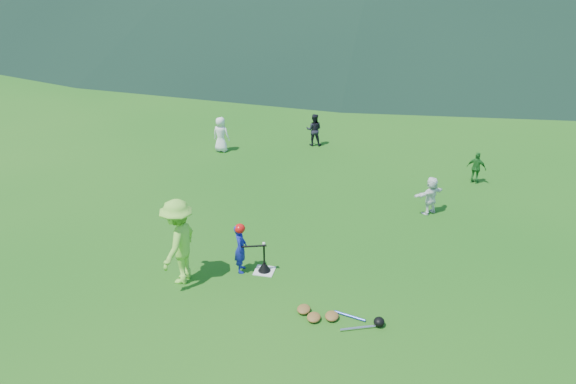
{
  "coord_description": "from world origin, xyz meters",
  "views": [
    {
      "loc": [
        2.95,
        -10.64,
        7.1
      ],
      "look_at": [
        0.0,
        2.5,
        0.9
      ],
      "focal_mm": 35.0,
      "sensor_mm": 36.0,
      "label": 1
    }
  ],
  "objects_px": {
    "fielder_a": "(221,134)",
    "fielder_b": "(314,130)",
    "fielder_d": "(431,195)",
    "adult_coach": "(179,242)",
    "fielder_c": "(476,168)",
    "equipment_pile": "(332,316)",
    "home_plate": "(264,271)",
    "batter_child": "(241,248)",
    "batting_tee": "(264,266)"
  },
  "relations": [
    {
      "from": "fielder_a",
      "to": "fielder_d",
      "type": "xyz_separation_m",
      "value": [
        7.26,
        -3.42,
        -0.09
      ]
    },
    {
      "from": "fielder_c",
      "to": "batter_child",
      "type": "bearing_deg",
      "value": 68.7
    },
    {
      "from": "equipment_pile",
      "to": "home_plate",
      "type": "bearing_deg",
      "value": 141.59
    },
    {
      "from": "fielder_d",
      "to": "fielder_b",
      "type": "bearing_deg",
      "value": -92.66
    },
    {
      "from": "home_plate",
      "to": "fielder_c",
      "type": "height_order",
      "value": "fielder_c"
    },
    {
      "from": "fielder_a",
      "to": "fielder_b",
      "type": "bearing_deg",
      "value": -147.57
    },
    {
      "from": "home_plate",
      "to": "fielder_c",
      "type": "distance_m",
      "value": 8.2
    },
    {
      "from": "adult_coach",
      "to": "equipment_pile",
      "type": "relative_size",
      "value": 1.1
    },
    {
      "from": "fielder_b",
      "to": "fielder_c",
      "type": "height_order",
      "value": "fielder_b"
    },
    {
      "from": "fielder_c",
      "to": "fielder_d",
      "type": "height_order",
      "value": "fielder_d"
    },
    {
      "from": "home_plate",
      "to": "adult_coach",
      "type": "bearing_deg",
      "value": -156.53
    },
    {
      "from": "fielder_c",
      "to": "fielder_b",
      "type": "bearing_deg",
      "value": -2.59
    },
    {
      "from": "batting_tee",
      "to": "fielder_b",
      "type": "bearing_deg",
      "value": 92.68
    },
    {
      "from": "home_plate",
      "to": "batting_tee",
      "type": "bearing_deg",
      "value": 0.0
    },
    {
      "from": "home_plate",
      "to": "equipment_pile",
      "type": "bearing_deg",
      "value": -38.41
    },
    {
      "from": "fielder_b",
      "to": "batting_tee",
      "type": "distance_m",
      "value": 8.7
    },
    {
      "from": "home_plate",
      "to": "batting_tee",
      "type": "xyz_separation_m",
      "value": [
        0.0,
        0.0,
        0.12
      ]
    },
    {
      "from": "batter_child",
      "to": "adult_coach",
      "type": "height_order",
      "value": "adult_coach"
    },
    {
      "from": "batter_child",
      "to": "adult_coach",
      "type": "relative_size",
      "value": 0.6
    },
    {
      "from": "batter_child",
      "to": "fielder_d",
      "type": "bearing_deg",
      "value": -58.78
    },
    {
      "from": "fielder_a",
      "to": "batting_tee",
      "type": "bearing_deg",
      "value": 124.71
    },
    {
      "from": "fielder_c",
      "to": "batting_tee",
      "type": "height_order",
      "value": "fielder_c"
    },
    {
      "from": "fielder_b",
      "to": "fielder_c",
      "type": "distance_m",
      "value": 6.0
    },
    {
      "from": "fielder_d",
      "to": "adult_coach",
      "type": "bearing_deg",
      "value": -3.15
    },
    {
      "from": "adult_coach",
      "to": "fielder_c",
      "type": "xyz_separation_m",
      "value": [
        6.86,
        7.12,
        -0.48
      ]
    },
    {
      "from": "home_plate",
      "to": "batter_child",
      "type": "bearing_deg",
      "value": -171.34
    },
    {
      "from": "fielder_b",
      "to": "fielder_c",
      "type": "relative_size",
      "value": 1.18
    },
    {
      "from": "fielder_a",
      "to": "equipment_pile",
      "type": "relative_size",
      "value": 0.7
    },
    {
      "from": "fielder_a",
      "to": "adult_coach",
      "type": "bearing_deg",
      "value": 111.57
    },
    {
      "from": "fielder_a",
      "to": "fielder_d",
      "type": "distance_m",
      "value": 8.02
    },
    {
      "from": "home_plate",
      "to": "batting_tee",
      "type": "relative_size",
      "value": 0.66
    },
    {
      "from": "home_plate",
      "to": "batter_child",
      "type": "height_order",
      "value": "batter_child"
    },
    {
      "from": "fielder_b",
      "to": "fielder_d",
      "type": "height_order",
      "value": "fielder_b"
    },
    {
      "from": "fielder_b",
      "to": "fielder_d",
      "type": "xyz_separation_m",
      "value": [
        4.14,
        -4.78,
        -0.05
      ]
    },
    {
      "from": "adult_coach",
      "to": "fielder_a",
      "type": "xyz_separation_m",
      "value": [
        -1.8,
        8.07,
        -0.36
      ]
    },
    {
      "from": "adult_coach",
      "to": "fielder_b",
      "type": "height_order",
      "value": "adult_coach"
    },
    {
      "from": "fielder_d",
      "to": "equipment_pile",
      "type": "distance_m",
      "value": 5.68
    },
    {
      "from": "adult_coach",
      "to": "fielder_b",
      "type": "relative_size",
      "value": 1.66
    },
    {
      "from": "fielder_a",
      "to": "fielder_b",
      "type": "xyz_separation_m",
      "value": [
        3.12,
        1.35,
        -0.03
      ]
    },
    {
      "from": "adult_coach",
      "to": "equipment_pile",
      "type": "bearing_deg",
      "value": 81.18
    },
    {
      "from": "fielder_d",
      "to": "batting_tee",
      "type": "distance_m",
      "value": 5.41
    },
    {
      "from": "home_plate",
      "to": "fielder_a",
      "type": "bearing_deg",
      "value": 115.71
    },
    {
      "from": "home_plate",
      "to": "fielder_b",
      "type": "height_order",
      "value": "fielder_b"
    },
    {
      "from": "adult_coach",
      "to": "fielder_a",
      "type": "relative_size",
      "value": 1.57
    },
    {
      "from": "batter_child",
      "to": "fielder_d",
      "type": "height_order",
      "value": "batter_child"
    },
    {
      "from": "adult_coach",
      "to": "fielder_c",
      "type": "distance_m",
      "value": 9.9
    },
    {
      "from": "batter_child",
      "to": "batting_tee",
      "type": "bearing_deg",
      "value": -93.17
    },
    {
      "from": "adult_coach",
      "to": "batting_tee",
      "type": "relative_size",
      "value": 2.91
    },
    {
      "from": "batter_child",
      "to": "fielder_d",
      "type": "relative_size",
      "value": 1.09
    },
    {
      "from": "fielder_c",
      "to": "equipment_pile",
      "type": "height_order",
      "value": "fielder_c"
    }
  ]
}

